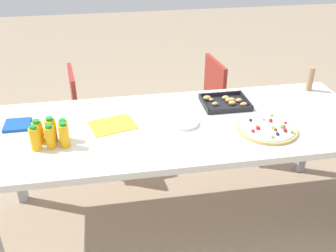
# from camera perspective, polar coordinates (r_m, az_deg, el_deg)

# --- Properties ---
(ground_plane) EXTENTS (12.00, 12.00, 0.00)m
(ground_plane) POSITION_cam_1_polar(r_m,az_deg,el_deg) (2.79, 1.46, -13.11)
(ground_plane) COLOR gray
(party_table) EXTENTS (2.33, 0.89, 0.74)m
(party_table) POSITION_cam_1_polar(r_m,az_deg,el_deg) (2.38, 1.67, -0.95)
(party_table) COLOR silver
(party_table) RESTS_ON ground_plane
(chair_far_right) EXTENTS (0.44, 0.44, 0.83)m
(chair_far_right) POSITION_cam_1_polar(r_m,az_deg,el_deg) (3.28, 8.61, 4.25)
(chair_far_right) COLOR maroon
(chair_far_right) RESTS_ON ground_plane
(chair_far_left) EXTENTS (0.45, 0.45, 0.83)m
(chair_far_left) POSITION_cam_1_polar(r_m,az_deg,el_deg) (3.10, -11.25, 2.42)
(chair_far_left) COLOR maroon
(chair_far_left) RESTS_ON ground_plane
(juice_bottle_0) EXTENTS (0.06, 0.06, 0.15)m
(juice_bottle_0) POSITION_cam_1_polar(r_m,az_deg,el_deg) (2.19, -18.94, -1.72)
(juice_bottle_0) COLOR #FAAE14
(juice_bottle_0) RESTS_ON party_table
(juice_bottle_1) EXTENTS (0.05, 0.05, 0.14)m
(juice_bottle_1) POSITION_cam_1_polar(r_m,az_deg,el_deg) (2.18, -16.92, -1.54)
(juice_bottle_1) COLOR #FAAB14
(juice_bottle_1) RESTS_ON party_table
(juice_bottle_2) EXTENTS (0.05, 0.05, 0.15)m
(juice_bottle_2) POSITION_cam_1_polar(r_m,az_deg,el_deg) (2.17, -15.00, -1.35)
(juice_bottle_2) COLOR #F9AE14
(juice_bottle_2) RESTS_ON party_table
(juice_bottle_3) EXTENTS (0.06, 0.06, 0.14)m
(juice_bottle_3) POSITION_cam_1_polar(r_m,az_deg,el_deg) (2.25, -18.55, -0.83)
(juice_bottle_3) COLOR #F9AD14
(juice_bottle_3) RESTS_ON party_table
(juice_bottle_4) EXTENTS (0.06, 0.06, 0.15)m
(juice_bottle_4) POSITION_cam_1_polar(r_m,az_deg,el_deg) (2.24, -16.78, -0.59)
(juice_bottle_4) COLOR #F8AE14
(juice_bottle_4) RESTS_ON party_table
(juice_bottle_5) EXTENTS (0.05, 0.05, 0.13)m
(juice_bottle_5) POSITION_cam_1_polar(r_m,az_deg,el_deg) (2.23, -15.05, -0.64)
(juice_bottle_5) COLOR #FAAC14
(juice_bottle_5) RESTS_ON party_table
(fruit_pizza) EXTENTS (0.35, 0.35, 0.05)m
(fruit_pizza) POSITION_cam_1_polar(r_m,az_deg,el_deg) (2.35, 14.39, -0.34)
(fruit_pizza) COLOR tan
(fruit_pizza) RESTS_ON party_table
(snack_tray) EXTENTS (0.30, 0.25, 0.04)m
(snack_tray) POSITION_cam_1_polar(r_m,az_deg,el_deg) (2.60, 8.41, 3.45)
(snack_tray) COLOR black
(snack_tray) RESTS_ON party_table
(plate_stack) EXTENTS (0.17, 0.17, 0.02)m
(plate_stack) POSITION_cam_1_polar(r_m,az_deg,el_deg) (2.34, 2.38, 0.45)
(plate_stack) COLOR silver
(plate_stack) RESTS_ON party_table
(napkin_stack) EXTENTS (0.15, 0.15, 0.02)m
(napkin_stack) POSITION_cam_1_polar(r_m,az_deg,el_deg) (2.49, -21.26, 0.16)
(napkin_stack) COLOR #194CA5
(napkin_stack) RESTS_ON party_table
(cardboard_tube) EXTENTS (0.04, 0.04, 0.17)m
(cardboard_tube) POSITION_cam_1_polar(r_m,az_deg,el_deg) (2.93, 20.16, 6.50)
(cardboard_tube) COLOR #9E7A56
(cardboard_tube) RESTS_ON party_table
(paper_folder) EXTENTS (0.30, 0.26, 0.01)m
(paper_folder) POSITION_cam_1_polar(r_m,az_deg,el_deg) (2.35, -8.14, 0.15)
(paper_folder) COLOR yellow
(paper_folder) RESTS_ON party_table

